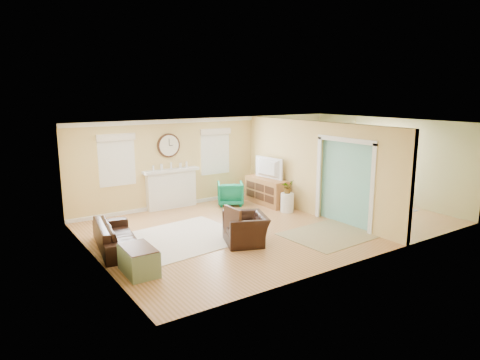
{
  "coord_description": "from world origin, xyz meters",
  "views": [
    {
      "loc": [
        -6.67,
        -8.42,
        3.36
      ],
      "look_at": [
        -0.8,
        0.3,
        1.2
      ],
      "focal_mm": 32.0,
      "sensor_mm": 36.0,
      "label": 1
    }
  ],
  "objects_px": {
    "green_chair": "(230,193)",
    "dining_table": "(350,196)",
    "sofa": "(117,236)",
    "eames_chair": "(246,229)",
    "credenza": "(267,191)"
  },
  "relations": [
    {
      "from": "green_chair",
      "to": "dining_table",
      "type": "bearing_deg",
      "value": 172.89
    },
    {
      "from": "sofa",
      "to": "credenza",
      "type": "height_order",
      "value": "credenza"
    },
    {
      "from": "green_chair",
      "to": "sofa",
      "type": "bearing_deg",
      "value": 52.39
    },
    {
      "from": "eames_chair",
      "to": "dining_table",
      "type": "height_order",
      "value": "eames_chair"
    },
    {
      "from": "green_chair",
      "to": "eames_chair",
      "type": "bearing_deg",
      "value": 91.97
    },
    {
      "from": "sofa",
      "to": "credenza",
      "type": "relative_size",
      "value": 1.28
    },
    {
      "from": "green_chair",
      "to": "credenza",
      "type": "relative_size",
      "value": 0.49
    },
    {
      "from": "eames_chair",
      "to": "green_chair",
      "type": "distance_m",
      "value": 3.43
    },
    {
      "from": "sofa",
      "to": "eames_chair",
      "type": "distance_m",
      "value": 2.84
    },
    {
      "from": "sofa",
      "to": "dining_table",
      "type": "height_order",
      "value": "dining_table"
    },
    {
      "from": "sofa",
      "to": "green_chair",
      "type": "relative_size",
      "value": 2.63
    },
    {
      "from": "eames_chair",
      "to": "dining_table",
      "type": "xyz_separation_m",
      "value": [
        4.49,
        0.93,
        -0.03
      ]
    },
    {
      "from": "sofa",
      "to": "green_chair",
      "type": "distance_m",
      "value": 4.45
    },
    {
      "from": "dining_table",
      "to": "credenza",
      "type": "bearing_deg",
      "value": 49.83
    },
    {
      "from": "eames_chair",
      "to": "green_chair",
      "type": "height_order",
      "value": "green_chair"
    }
  ]
}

